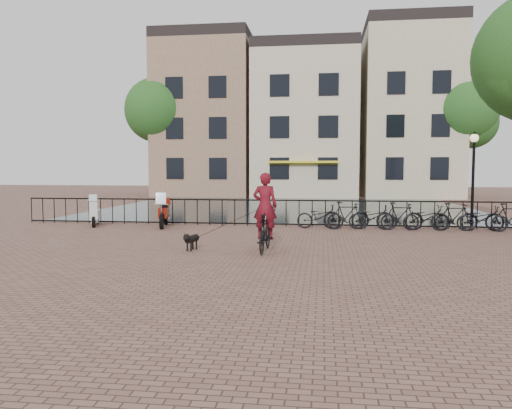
# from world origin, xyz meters

# --- Properties ---
(ground) EXTENTS (100.00, 100.00, 0.00)m
(ground) POSITION_xyz_m (0.00, 0.00, 0.00)
(ground) COLOR brown
(ground) RESTS_ON ground
(canal_water) EXTENTS (20.00, 20.00, 0.00)m
(canal_water) POSITION_xyz_m (0.00, 17.30, 0.00)
(canal_water) COLOR black
(canal_water) RESTS_ON ground
(railing) EXTENTS (20.00, 0.05, 1.02)m
(railing) POSITION_xyz_m (0.00, 8.00, 0.50)
(railing) COLOR black
(railing) RESTS_ON ground
(canal_house_left) EXTENTS (7.50, 9.00, 12.80)m
(canal_house_left) POSITION_xyz_m (-7.50, 30.00, 6.40)
(canal_house_left) COLOR #7F6349
(canal_house_left) RESTS_ON ground
(canal_house_mid) EXTENTS (8.00, 9.50, 11.80)m
(canal_house_mid) POSITION_xyz_m (0.50, 30.00, 5.90)
(canal_house_mid) COLOR beige
(canal_house_mid) RESTS_ON ground
(canal_house_right) EXTENTS (7.00, 9.00, 13.30)m
(canal_house_right) POSITION_xyz_m (8.50, 30.00, 6.65)
(canal_house_right) COLOR #B9B28A
(canal_house_right) RESTS_ON ground
(tree_far_left) EXTENTS (5.04, 5.04, 9.27)m
(tree_far_left) POSITION_xyz_m (-11.00, 27.00, 6.73)
(tree_far_left) COLOR black
(tree_far_left) RESTS_ON ground
(tree_far_right) EXTENTS (4.76, 4.76, 8.76)m
(tree_far_right) POSITION_xyz_m (12.00, 27.00, 6.35)
(tree_far_right) COLOR black
(tree_far_right) RESTS_ON ground
(lamp_post) EXTENTS (0.30, 0.30, 3.45)m
(lamp_post) POSITION_xyz_m (7.20, 7.60, 2.38)
(lamp_post) COLOR black
(lamp_post) RESTS_ON ground
(cyclist) EXTENTS (0.80, 1.83, 2.48)m
(cyclist) POSITION_xyz_m (0.37, 2.06, 0.94)
(cyclist) COLOR black
(cyclist) RESTS_ON ground
(dog) EXTENTS (0.38, 0.77, 0.50)m
(dog) POSITION_xyz_m (-1.64, 2.08, 0.25)
(dog) COLOR black
(dog) RESTS_ON ground
(motorcycle) EXTENTS (0.83, 1.97, 1.37)m
(motorcycle) POSITION_xyz_m (-4.08, 7.16, 0.69)
(motorcycle) COLOR maroon
(motorcycle) RESTS_ON ground
(scooter) EXTENTS (0.82, 1.43, 1.28)m
(scooter) POSITION_xyz_m (-6.81, 7.13, 0.64)
(scooter) COLOR silver
(scooter) RESTS_ON ground
(parked_bike_0) EXTENTS (1.79, 0.84, 0.90)m
(parked_bike_0) POSITION_xyz_m (1.80, 7.40, 0.45)
(parked_bike_0) COLOR black
(parked_bike_0) RESTS_ON ground
(parked_bike_1) EXTENTS (1.69, 0.57, 1.00)m
(parked_bike_1) POSITION_xyz_m (2.75, 7.40, 0.50)
(parked_bike_1) COLOR black
(parked_bike_1) RESTS_ON ground
(parked_bike_2) EXTENTS (1.75, 0.70, 0.90)m
(parked_bike_2) POSITION_xyz_m (3.70, 7.40, 0.45)
(parked_bike_2) COLOR black
(parked_bike_2) RESTS_ON ground
(parked_bike_3) EXTENTS (1.69, 0.57, 1.00)m
(parked_bike_3) POSITION_xyz_m (4.65, 7.40, 0.50)
(parked_bike_3) COLOR black
(parked_bike_3) RESTS_ON ground
(parked_bike_4) EXTENTS (1.78, 0.82, 0.90)m
(parked_bike_4) POSITION_xyz_m (5.60, 7.40, 0.45)
(parked_bike_4) COLOR black
(parked_bike_4) RESTS_ON ground
(parked_bike_5) EXTENTS (1.70, 0.64, 1.00)m
(parked_bike_5) POSITION_xyz_m (6.55, 7.40, 0.50)
(parked_bike_5) COLOR black
(parked_bike_5) RESTS_ON ground
(parked_bike_6) EXTENTS (1.76, 0.74, 0.90)m
(parked_bike_6) POSITION_xyz_m (7.50, 7.40, 0.45)
(parked_bike_6) COLOR black
(parked_bike_6) RESTS_ON ground
(parked_bike_7) EXTENTS (1.72, 0.74, 1.00)m
(parked_bike_7) POSITION_xyz_m (8.45, 7.40, 0.50)
(parked_bike_7) COLOR black
(parked_bike_7) RESTS_ON ground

